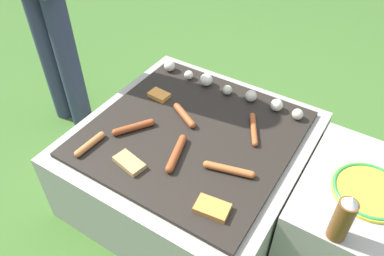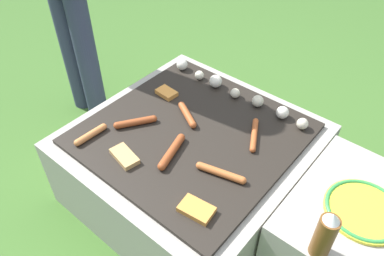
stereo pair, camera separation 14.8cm
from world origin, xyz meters
TOP-DOWN VIEW (x-y plane):
  - ground_plane at (0.00, 0.00)m, footprint 14.00×14.00m
  - grill at (0.00, 0.00)m, footprint 0.88×0.88m
  - side_ledge at (0.67, 0.08)m, footprint 0.44×0.55m
  - sausage_front_center at (0.22, -0.11)m, footprint 0.18×0.07m
  - sausage_front_right at (-0.20, -0.12)m, footprint 0.11×0.15m
  - sausage_front_left at (-0.07, 0.06)m, footprint 0.15×0.10m
  - sausage_back_left at (0.21, 0.13)m, footprint 0.10×0.17m
  - sausage_mid_left at (0.02, -0.14)m, footprint 0.08×0.19m
  - sausage_mid_right at (-0.28, -0.28)m, footprint 0.03×0.15m
  - bread_slice_right at (-0.25, 0.12)m, footprint 0.09×0.07m
  - bread_slice_left at (-0.10, -0.27)m, footprint 0.13×0.08m
  - bread_slice_center at (0.26, -0.28)m, footprint 0.12×0.08m
  - mushroom_row at (-0.01, 0.31)m, footprint 0.70×0.07m
  - plate_colorful at (0.67, 0.06)m, footprint 0.25×0.25m
  - condiment_bottle at (0.62, -0.16)m, footprint 0.06×0.06m

SIDE VIEW (x-z plane):
  - ground_plane at x=0.00m, z-range 0.00..0.00m
  - grill at x=0.00m, z-range 0.00..0.37m
  - side_ledge at x=0.67m, z-range 0.00..0.37m
  - plate_colorful at x=0.67m, z-range 0.37..0.39m
  - bread_slice_right at x=-0.25m, z-range 0.37..0.39m
  - bread_slice_left at x=-0.10m, z-range 0.37..0.39m
  - bread_slice_center at x=0.26m, z-range 0.37..0.39m
  - sausage_back_left at x=0.21m, z-range 0.37..0.40m
  - sausage_mid_right at x=-0.28m, z-range 0.37..0.40m
  - sausage_front_center at x=0.22m, z-range 0.37..0.40m
  - sausage_front_right at x=-0.20m, z-range 0.37..0.40m
  - sausage_front_left at x=-0.07m, z-range 0.37..0.40m
  - sausage_mid_left at x=0.02m, z-range 0.37..0.40m
  - mushroom_row at x=-0.01m, z-range 0.37..0.43m
  - condiment_bottle at x=0.62m, z-range 0.37..0.56m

